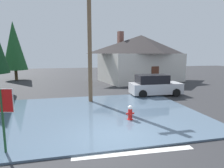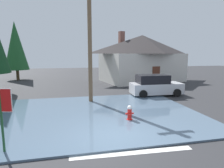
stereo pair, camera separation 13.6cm
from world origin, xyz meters
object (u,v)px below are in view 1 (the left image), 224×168
Objects in this scene: house at (141,58)px; parked_car at (155,86)px; stop_sign_near at (2,108)px; fire_hydrant at (130,113)px; pine_tree_short_left at (14,46)px; utility_pole at (90,41)px.

house reaches higher than parked_car.
fire_hydrant is (5.24, 2.22, -1.25)m from stop_sign_near.
pine_tree_short_left reaches higher than parked_car.
stop_sign_near is 0.55× the size of parked_car.
stop_sign_near is at bearing -124.87° from house.
stop_sign_near reaches higher than fire_hydrant.
utility_pole reaches higher than house.
parked_car is (9.19, 7.76, -0.84)m from stop_sign_near.
pine_tree_short_left reaches higher than fire_hydrant.
parked_car is (-2.01, -8.31, -2.11)m from house.
utility_pole reaches higher than pine_tree_short_left.
pine_tree_short_left is (-15.39, 4.41, 1.45)m from house.
utility_pole is at bearing -167.81° from parked_car.
utility_pole reaches higher than parked_car.
utility_pole is at bearing -60.25° from pine_tree_short_left.
parked_car is at bearing -43.54° from pine_tree_short_left.
house is at bearing 51.86° from utility_pole.
fire_hydrant is 0.10× the size of utility_pole.
house is (7.45, 9.49, -1.34)m from utility_pole.
fire_hydrant is 6.01m from utility_pole.
fire_hydrant is at bearing -113.27° from house.
parked_car is 18.81m from pine_tree_short_left.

